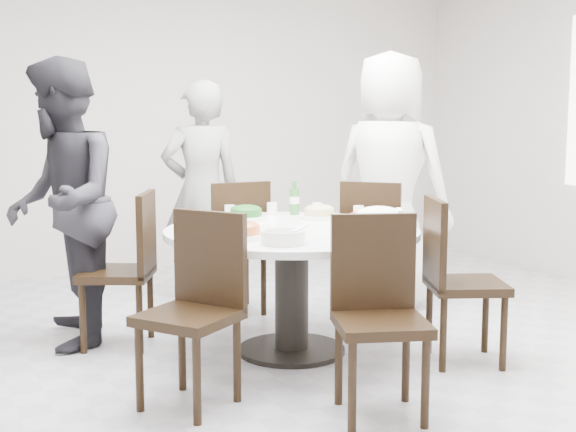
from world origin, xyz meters
name	(u,v)px	position (x,y,z in m)	size (l,w,h in m)	color
floor	(315,360)	(0.00, 0.00, 0.00)	(6.00, 6.00, 0.01)	#AFAEB3
wall_back	(159,113)	(0.00, 3.00, 1.40)	(6.00, 0.01, 2.80)	beige
dining_table	(292,291)	(-0.06, 0.20, 0.38)	(1.50, 1.50, 0.75)	white
chair_ne	(375,246)	(0.90, 0.80, 0.47)	(0.42, 0.42, 0.95)	black
chair_n	(232,247)	(-0.02, 1.22, 0.47)	(0.42, 0.42, 0.95)	black
chair_nw	(116,270)	(-0.95, 0.79, 0.47)	(0.42, 0.42, 0.95)	black
chair_sw	(188,312)	(-0.89, -0.36, 0.47)	(0.42, 0.42, 0.95)	black
chair_s	(381,319)	(-0.11, -0.87, 0.47)	(0.42, 0.42, 0.95)	black
chair_se	(466,281)	(0.77, -0.40, 0.47)	(0.42, 0.42, 0.95)	black
diner_right	(390,180)	(1.12, 0.96, 0.93)	(0.91, 0.59, 1.85)	white
diner_middle	(201,192)	(-0.09, 1.66, 0.83)	(0.60, 0.40, 1.65)	black
diner_left	(62,204)	(-1.24, 0.95, 0.88)	(0.85, 0.67, 1.76)	black
dish_greens	(246,214)	(-0.15, 0.66, 0.78)	(0.26, 0.26, 0.07)	white
dish_pale	(319,214)	(0.28, 0.49, 0.78)	(0.24, 0.24, 0.07)	white
dish_orange	(213,225)	(-0.50, 0.33, 0.79)	(0.27, 0.27, 0.07)	white
dish_redbrown	(366,222)	(0.36, 0.04, 0.79)	(0.30, 0.30, 0.07)	white
dish_tofu	(240,232)	(-0.46, 0.02, 0.79)	(0.29, 0.29, 0.07)	white
rice_bowl	(379,226)	(0.24, -0.29, 0.81)	(0.30, 0.30, 0.13)	silver
soup_bowl	(283,237)	(-0.32, -0.24, 0.79)	(0.23, 0.23, 0.07)	white
beverage_bottle	(295,198)	(0.23, 0.74, 0.86)	(0.06, 0.06, 0.22)	#2D692A
tea_cups	(248,210)	(-0.07, 0.83, 0.79)	(0.07, 0.07, 0.08)	white
chopsticks	(244,215)	(-0.09, 0.83, 0.76)	(0.24, 0.04, 0.01)	tan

